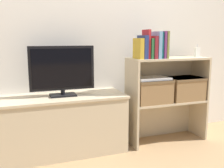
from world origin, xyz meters
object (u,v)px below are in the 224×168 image
(tv, at_px, (62,70))
(baby_monitor, at_px, (197,52))
(book_olive, at_px, (164,45))
(book_maroon, at_px, (152,47))
(book_plum, at_px, (162,45))
(book_navy, at_px, (143,47))
(book_mustard, at_px, (138,49))
(tv_stand, at_px, (64,124))
(book_forest, at_px, (149,48))
(book_skyblue, at_px, (156,45))
(book_crimson, at_px, (146,44))
(book_teal, at_px, (159,45))
(storage_basket_right, at_px, (184,87))
(storage_basket_left, at_px, (151,90))
(laptop, at_px, (151,78))

(tv, bearing_deg, baby_monitor, -2.38)
(baby_monitor, bearing_deg, book_olive, -173.62)
(book_maroon, relative_size, book_plum, 0.82)
(book_plum, bearing_deg, book_navy, 180.00)
(book_mustard, bearing_deg, baby_monitor, 3.88)
(tv_stand, bearing_deg, book_navy, -8.23)
(book_forest, xyz_separation_m, book_skyblue, (0.07, 0.00, 0.03))
(baby_monitor, bearing_deg, book_crimson, -175.62)
(book_maroon, height_order, book_teal, book_teal)
(book_maroon, bearing_deg, book_olive, 0.00)
(book_teal, distance_m, book_olive, 0.05)
(book_forest, height_order, book_maroon, book_maroon)
(book_plum, bearing_deg, book_maroon, 180.00)
(storage_basket_right, bearing_deg, book_crimson, -176.12)
(book_forest, relative_size, storage_basket_left, 0.53)
(tv, bearing_deg, tv_stand, 90.00)
(book_plum, xyz_separation_m, storage_basket_right, (0.29, 0.03, -0.42))
(tv_stand, bearing_deg, book_mustard, -8.74)
(tv, height_order, book_navy, book_navy)
(book_forest, bearing_deg, laptop, 32.08)
(storage_basket_left, relative_size, storage_basket_right, 1.00)
(book_mustard, distance_m, book_maroon, 0.14)
(storage_basket_right, distance_m, laptop, 0.39)
(tv, relative_size, laptop, 1.73)
(book_olive, bearing_deg, book_crimson, 180.00)
(tv, bearing_deg, storage_basket_left, -4.90)
(tv_stand, xyz_separation_m, laptop, (0.82, -0.07, 0.38))
(tv_stand, bearing_deg, book_teal, -6.66)
(storage_basket_left, bearing_deg, tv, 175.10)
(book_skyblue, relative_size, storage_basket_left, 0.70)
(book_mustard, relative_size, book_teal, 0.77)
(book_crimson, relative_size, book_forest, 1.41)
(baby_monitor, xyz_separation_m, laptop, (-0.51, -0.02, -0.24))
(tv_stand, distance_m, storage_basket_left, 0.87)
(book_navy, height_order, book_skyblue, book_skyblue)
(book_navy, bearing_deg, book_skyblue, 0.00)
(tv, xyz_separation_m, book_forest, (0.77, -0.10, 0.17))
(tv_stand, xyz_separation_m, book_forest, (0.77, -0.10, 0.66))
(tv, xyz_separation_m, storage_basket_right, (1.19, -0.07, -0.22))
(book_forest, bearing_deg, book_mustard, 180.00)
(book_crimson, xyz_separation_m, storage_basket_left, (0.08, 0.03, -0.43))
(book_forest, bearing_deg, storage_basket_right, 4.16)
(book_olive, xyz_separation_m, laptop, (-0.11, 0.03, -0.31))
(tv_stand, distance_m, book_forest, 1.02)
(book_crimson, height_order, book_forest, book_crimson)
(tv_stand, relative_size, baby_monitor, 8.73)
(baby_monitor, bearing_deg, storage_basket_left, -178.33)
(tv_stand, distance_m, book_olive, 1.16)
(tv, relative_size, book_plum, 2.24)
(book_olive, distance_m, storage_basket_right, 0.50)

